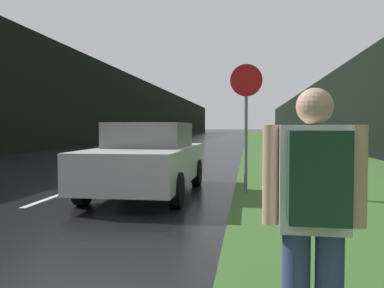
% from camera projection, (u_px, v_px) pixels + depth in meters
% --- Properties ---
extents(grass_verge, '(6.00, 240.00, 0.02)m').
position_uv_depth(grass_verge, '(276.00, 142.00, 39.10)').
color(grass_verge, '#386028').
rests_on(grass_verge, ground_plane).
extents(lane_stripe_b, '(0.12, 3.00, 0.01)m').
position_uv_depth(lane_stripe_b, '(60.00, 194.00, 8.69)').
color(lane_stripe_b, silver).
rests_on(lane_stripe_b, ground_plane).
extents(lane_stripe_c, '(0.12, 3.00, 0.01)m').
position_uv_depth(lane_stripe_c, '(144.00, 165.00, 15.62)').
color(lane_stripe_c, silver).
rests_on(lane_stripe_c, ground_plane).
extents(lane_stripe_d, '(0.12, 3.00, 0.01)m').
position_uv_depth(lane_stripe_d, '(176.00, 153.00, 22.54)').
color(lane_stripe_d, silver).
rests_on(lane_stripe_d, ground_plane).
extents(treeline_far_side, '(2.00, 140.00, 7.19)m').
position_uv_depth(treeline_far_side, '(139.00, 110.00, 51.09)').
color(treeline_far_side, black).
rests_on(treeline_far_side, ground_plane).
extents(treeline_near_side, '(2.00, 140.00, 6.63)m').
position_uv_depth(treeline_near_side, '(322.00, 112.00, 48.04)').
color(treeline_near_side, black).
rests_on(treeline_near_side, ground_plane).
extents(stop_sign, '(0.70, 0.07, 2.81)m').
position_uv_depth(stop_sign, '(246.00, 114.00, 8.81)').
color(stop_sign, slate).
rests_on(stop_sign, ground_plane).
extents(hitchhiker_with_backpack, '(0.58, 0.41, 1.66)m').
position_uv_depth(hitchhiker_with_backpack, '(314.00, 213.00, 2.27)').
color(hitchhiker_with_backpack, navy).
rests_on(hitchhiker_with_backpack, ground_plane).
extents(car_passing_near, '(1.96, 4.58, 1.54)m').
position_uv_depth(car_passing_near, '(148.00, 158.00, 8.78)').
color(car_passing_near, '#BCBCBC').
rests_on(car_passing_near, ground_plane).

